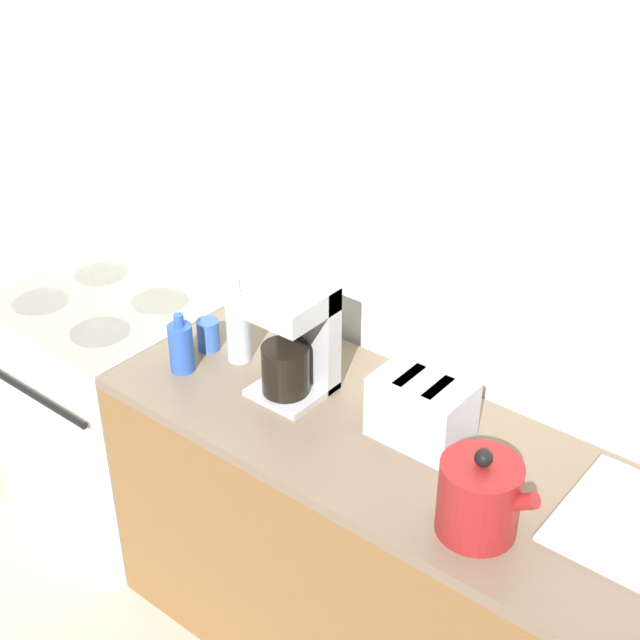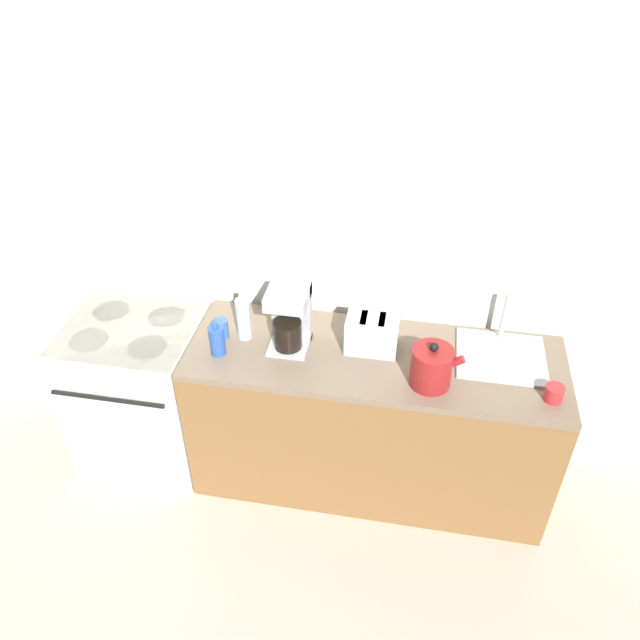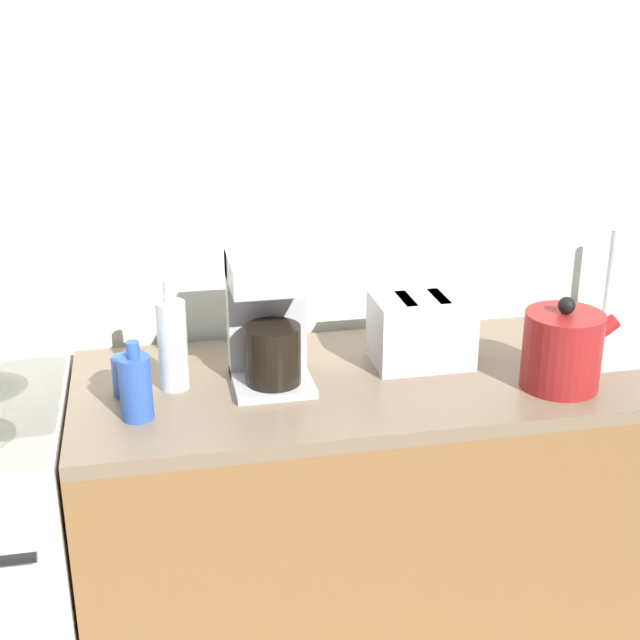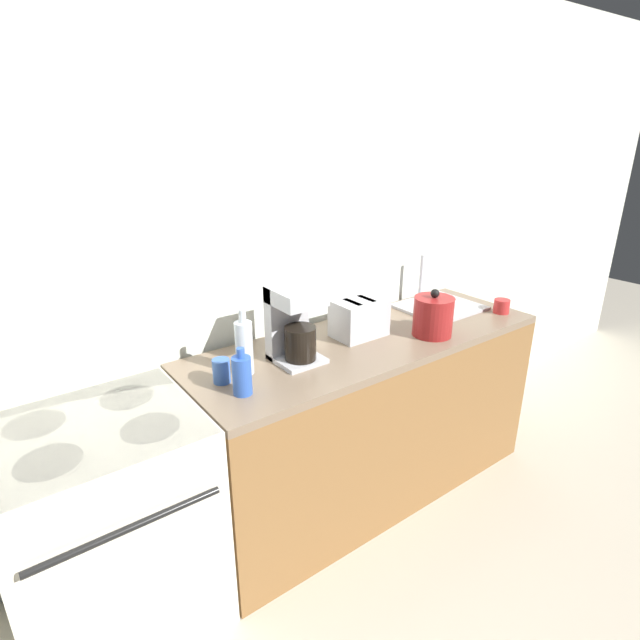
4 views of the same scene
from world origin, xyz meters
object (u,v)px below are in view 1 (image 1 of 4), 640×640
stove (115,403)px  kettle (480,497)px  bottle_blue (181,347)px  toaster (421,409)px  bottle_clear (238,326)px  coffee_maker (296,339)px  cup_blue (208,335)px

stove → kettle: bearing=-5.3°
stove → bottle_blue: 0.74m
toaster → bottle_clear: bearing=-177.7°
coffee_maker → cup_blue: 0.38m
toaster → cup_blue: toaster is taller
bottle_clear → bottle_blue: bearing=-121.9°
stove → toaster: toaster is taller
cup_blue → toaster: bearing=3.2°
kettle → bottle_blue: bearing=178.1°
coffee_maker → bottle_blue: bearing=-157.2°
kettle → cup_blue: 1.08m
kettle → coffee_maker: size_ratio=0.73×
coffee_maker → bottle_blue: (-0.33, -0.14, -0.09)m
toaster → cup_blue: 0.76m
kettle → bottle_blue: kettle is taller
bottle_blue → cup_blue: (-0.02, 0.13, -0.03)m
stove → bottle_clear: bearing=3.6°
stove → bottle_blue: bearing=-11.8°
bottle_blue → coffee_maker: bearing=22.8°
toaster → bottle_clear: size_ratio=0.90×
coffee_maker → cup_blue: size_ratio=3.35×
stove → coffee_maker: size_ratio=2.64×
cup_blue → bottle_clear: bearing=8.1°
bottle_clear → bottle_blue: 0.18m
kettle → bottle_clear: (-0.95, 0.18, 0.02)m
stove → cup_blue: 0.70m
toaster → cup_blue: (-0.76, -0.04, -0.04)m
toaster → bottle_clear: bottle_clear is taller
coffee_maker → kettle: bearing=-13.9°
kettle → toaster: size_ratio=0.96×
toaster → coffee_maker: bearing=-175.0°
coffee_maker → bottle_blue: coffee_maker is taller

